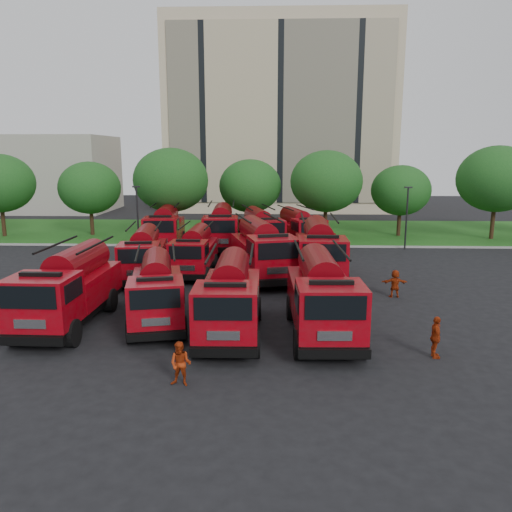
{
  "coord_description": "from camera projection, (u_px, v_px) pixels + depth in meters",
  "views": [
    {
      "loc": [
        1.18,
        -23.36,
        7.73
      ],
      "look_at": [
        0.19,
        5.32,
        1.8
      ],
      "focal_mm": 35.0,
      "sensor_mm": 36.0,
      "label": 1
    }
  ],
  "objects": [
    {
      "name": "ground",
      "position": [
        248.0,
        314.0,
        24.47
      ],
      "size": [
        140.0,
        140.0,
        0.0
      ],
      "primitive_type": "plane",
      "color": "black",
      "rests_on": "ground"
    },
    {
      "name": "lawn",
      "position": [
        261.0,
        231.0,
        49.9
      ],
      "size": [
        70.0,
        16.0,
        0.12
      ],
      "primitive_type": "cube",
      "color": "#1A5316",
      "rests_on": "ground"
    },
    {
      "name": "curb",
      "position": [
        259.0,
        246.0,
        41.97
      ],
      "size": [
        70.0,
        0.3,
        0.14
      ],
      "primitive_type": "cube",
      "color": "gray",
      "rests_on": "ground"
    },
    {
      "name": "apartment_building",
      "position": [
        280.0,
        118.0,
        68.79
      ],
      "size": [
        30.0,
        14.18,
        25.0
      ],
      "color": "#C1AD8F",
      "rests_on": "ground"
    },
    {
      "name": "side_building",
      "position": [
        43.0,
        174.0,
        67.53
      ],
      "size": [
        18.0,
        12.0,
        10.0
      ],
      "primitive_type": "cube",
      "color": "gray",
      "rests_on": "ground"
    },
    {
      "name": "tree_1",
      "position": [
        90.0,
        188.0,
        46.6
      ],
      "size": [
        5.71,
        5.71,
        6.98
      ],
      "color": "#382314",
      "rests_on": "ground"
    },
    {
      "name": "tree_2",
      "position": [
        171.0,
        180.0,
        44.7
      ],
      "size": [
        6.72,
        6.72,
        8.22
      ],
      "color": "#382314",
      "rests_on": "ground"
    },
    {
      "name": "tree_3",
      "position": [
        250.0,
        186.0,
        47.04
      ],
      "size": [
        5.88,
        5.88,
        7.19
      ],
      "color": "#382314",
      "rests_on": "ground"
    },
    {
      "name": "tree_4",
      "position": [
        326.0,
        181.0,
        45.23
      ],
      "size": [
        6.55,
        6.55,
        8.01
      ],
      "color": "#382314",
      "rests_on": "ground"
    },
    {
      "name": "tree_5",
      "position": [
        401.0,
        190.0,
        46.15
      ],
      "size": [
        5.46,
        5.46,
        6.68
      ],
      "color": "#382314",
      "rests_on": "ground"
    },
    {
      "name": "tree_6",
      "position": [
        497.0,
        179.0,
        44.18
      ],
      "size": [
        6.89,
        6.89,
        8.42
      ],
      "color": "#382314",
      "rests_on": "ground"
    },
    {
      "name": "lamp_post_0",
      "position": [
        137.0,
        213.0,
        41.05
      ],
      "size": [
        0.6,
        0.25,
        5.11
      ],
      "color": "black",
      "rests_on": "ground"
    },
    {
      "name": "lamp_post_1",
      "position": [
        407.0,
        214.0,
        40.31
      ],
      "size": [
        0.6,
        0.25,
        5.11
      ],
      "color": "black",
      "rests_on": "ground"
    },
    {
      "name": "fire_truck_0",
      "position": [
        69.0,
        288.0,
        22.68
      ],
      "size": [
        2.87,
        7.59,
        3.43
      ],
      "rotation": [
        0.0,
        0.0,
        -0.01
      ],
      "color": "black",
      "rests_on": "ground"
    },
    {
      "name": "fire_truck_1",
      "position": [
        157.0,
        290.0,
        22.92
      ],
      "size": [
        3.67,
        7.04,
        3.05
      ],
      "rotation": [
        0.0,
        0.0,
        0.21
      ],
      "color": "black",
      "rests_on": "ground"
    },
    {
      "name": "fire_truck_2",
      "position": [
        230.0,
        297.0,
        21.48
      ],
      "size": [
        2.75,
        7.24,
        3.28
      ],
      "rotation": [
        0.0,
        0.0,
        0.02
      ],
      "color": "black",
      "rests_on": "ground"
    },
    {
      "name": "fire_truck_3",
      "position": [
        322.0,
        296.0,
        21.45
      ],
      "size": [
        2.95,
        7.6,
        3.42
      ],
      "rotation": [
        0.0,
        0.0,
        0.03
      ],
      "color": "black",
      "rests_on": "ground"
    },
    {
      "name": "fire_truck_4",
      "position": [
        144.0,
        254.0,
        31.04
      ],
      "size": [
        3.27,
        7.1,
        3.12
      ],
      "rotation": [
        0.0,
        0.0,
        0.14
      ],
      "color": "black",
      "rests_on": "ground"
    },
    {
      "name": "fire_truck_5",
      "position": [
        195.0,
        251.0,
        32.35
      ],
      "size": [
        2.49,
        6.56,
        2.97
      ],
      "rotation": [
        0.0,
        0.0,
        -0.02
      ],
      "color": "black",
      "rests_on": "ground"
    },
    {
      "name": "fire_truck_6",
      "position": [
        262.0,
        249.0,
        31.28
      ],
      "size": [
        4.6,
        8.29,
        3.58
      ],
      "rotation": [
        0.0,
        0.0,
        0.26
      ],
      "color": "black",
      "rests_on": "ground"
    },
    {
      "name": "fire_truck_7",
      "position": [
        319.0,
        251.0,
        30.79
      ],
      "size": [
        3.07,
        8.03,
        3.63
      ],
      "rotation": [
        0.0,
        0.0,
        -0.02
      ],
      "color": "black",
      "rests_on": "ground"
    },
    {
      "name": "fire_truck_8",
      "position": [
        165.0,
        228.0,
        40.87
      ],
      "size": [
        3.32,
        7.79,
        3.45
      ],
      "rotation": [
        0.0,
        0.0,
        0.09
      ],
      "color": "black",
      "rests_on": "ground"
    },
    {
      "name": "fire_truck_9",
      "position": [
        222.0,
        228.0,
        40.59
      ],
      "size": [
        3.25,
        7.94,
        3.54
      ],
      "rotation": [
        0.0,
        0.0,
        0.06
      ],
      "color": "black",
      "rests_on": "ground"
    },
    {
      "name": "fire_truck_10",
      "position": [
        261.0,
        229.0,
        40.55
      ],
      "size": [
        4.14,
        7.55,
        3.27
      ],
      "rotation": [
        0.0,
        0.0,
        0.25
      ],
      "color": "black",
      "rests_on": "ground"
    },
    {
      "name": "fire_truck_11",
      "position": [
        299.0,
        229.0,
        41.34
      ],
      "size": [
        4.25,
        7.33,
        3.16
      ],
      "rotation": [
        0.0,
        0.0,
        0.29
      ],
      "color": "black",
      "rests_on": "ground"
    },
    {
      "name": "firefighter_0",
      "position": [
        347.0,
        356.0,
        19.39
      ],
      "size": [
        0.68,
        0.55,
        1.65
      ],
      "primitive_type": "imported",
      "rotation": [
        0.0,
        0.0,
        0.19
      ],
      "color": "#95290B",
      "rests_on": "ground"
    },
    {
      "name": "firefighter_1",
      "position": [
        181.0,
        385.0,
        16.93
      ],
      "size": [
        0.81,
        0.54,
        1.55
      ],
      "primitive_type": "imported",
      "rotation": [
        0.0,
        0.0,
        -0.17
      ],
      "color": "#95290B",
      "rests_on": "ground"
    },
    {
      "name": "firefighter_2",
      "position": [
        434.0,
        357.0,
        19.23
      ],
      "size": [
        0.62,
        1.01,
        1.65
      ],
      "primitive_type": "imported",
      "rotation": [
        0.0,
        0.0,
        1.5
      ],
      "color": "#95290B",
      "rests_on": "ground"
    },
    {
      "name": "firefighter_3",
      "position": [
        349.0,
        319.0,
        23.74
      ],
      "size": [
        1.34,
        1.18,
        1.85
      ],
      "primitive_type": "imported",
      "rotation": [
        0.0,
        0.0,
        3.73
      ],
      "color": "black",
      "rests_on": "ground"
    },
    {
      "name": "firefighter_4",
      "position": [
        138.0,
        285.0,
        29.9
      ],
      "size": [
        0.85,
        0.83,
        1.47
      ],
      "primitive_type": "imported",
      "rotation": [
        0.0,
        0.0,
        2.41
      ],
      "color": "black",
      "rests_on": "ground"
    },
    {
      "name": "firefighter_5",
      "position": [
        394.0,
        297.0,
        27.32
      ],
      "size": [
        1.42,
        0.62,
        1.53
      ],
      "primitive_type": "imported",
      "rotation": [
        0.0,
        0.0,
        3.15
      ],
      "color": "#95290B",
      "rests_on": "ground"
    }
  ]
}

